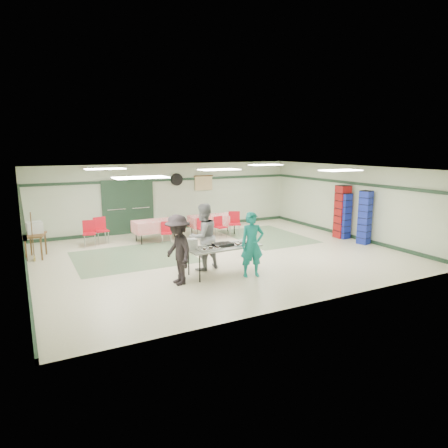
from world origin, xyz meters
name	(u,v)px	position (x,y,z in m)	size (l,w,h in m)	color
floor	(219,255)	(0.00, 0.00, 0.00)	(11.00, 11.00, 0.00)	beige
ceiling	(219,169)	(0.00, 0.00, 2.70)	(11.00, 11.00, 0.00)	white
wall_back	(170,197)	(0.00, 4.50, 1.35)	(11.00, 11.00, 0.00)	beige
wall_front	(315,243)	(0.00, -4.50, 1.35)	(11.00, 11.00, 0.00)	beige
wall_left	(22,229)	(-5.50, 0.00, 1.35)	(9.00, 9.00, 0.00)	beige
wall_right	(351,202)	(5.50, 0.00, 1.35)	(9.00, 9.00, 0.00)	beige
trim_back	(169,180)	(0.00, 4.47, 2.05)	(11.00, 0.06, 0.10)	#1C3423
baseboard_back	(171,228)	(0.00, 4.47, 0.06)	(11.00, 0.06, 0.12)	#1C3423
trim_left	(20,201)	(-5.47, 0.00, 2.05)	(9.00, 0.06, 0.10)	#1C3423
baseboard_left	(28,279)	(-5.47, 0.00, 0.06)	(9.00, 0.06, 0.12)	#1C3423
trim_right	(351,183)	(5.47, 0.00, 2.05)	(9.00, 0.06, 0.10)	#1C3423
baseboard_right	(348,235)	(5.47, 0.00, 0.06)	(9.00, 0.06, 0.12)	#1C3423
green_patch_a	(133,257)	(-2.50, 1.00, 0.00)	(3.50, 3.00, 0.01)	slate
green_patch_b	(267,236)	(2.80, 1.50, 0.00)	(2.50, 3.50, 0.01)	slate
double_door_left	(116,208)	(-2.20, 4.44, 1.05)	(0.90, 0.06, 2.10)	#979A97
double_door_right	(140,206)	(-1.25, 4.44, 1.05)	(0.90, 0.06, 2.10)	#979A97
door_frame	(128,207)	(-1.73, 4.42, 1.05)	(2.00, 0.03, 2.15)	#1C3423
wall_fan	(177,179)	(0.30, 4.44, 2.05)	(0.50, 0.50, 0.10)	black
scroll_banner	(204,183)	(1.50, 4.44, 1.85)	(0.80, 0.02, 0.60)	tan
serving_table	(223,247)	(-0.75, -1.72, 0.72)	(2.06, 0.92, 0.76)	#B1B1AC
sheet_tray_right	(242,244)	(-0.22, -1.80, 0.77)	(0.57, 0.43, 0.02)	silver
sheet_tray_mid	(218,245)	(-0.86, -1.63, 0.77)	(0.61, 0.46, 0.02)	silver
sheet_tray_left	(208,249)	(-1.25, -1.83, 0.77)	(0.63, 0.48, 0.02)	silver
baking_pan	(223,245)	(-0.77, -1.74, 0.80)	(0.52, 0.33, 0.08)	black
foam_box_stack	(192,244)	(-1.62, -1.63, 0.89)	(0.23, 0.21, 0.27)	white
volunteer_teal	(252,245)	(-0.19, -2.28, 0.86)	(0.62, 0.41, 1.71)	#12827B
volunteer_grey	(203,237)	(-1.08, -1.14, 0.93)	(0.90, 0.70, 1.85)	gray
volunteer_dark	(178,250)	(-2.13, -1.96, 0.88)	(1.13, 0.65, 1.75)	black
dining_table_a	(213,220)	(1.12, 2.75, 0.57)	(1.87, 0.88, 0.77)	red
dining_table_b	(158,225)	(-1.08, 2.75, 0.57)	(1.83, 0.88, 0.77)	red
chair_a	(220,225)	(1.11, 2.17, 0.49)	(0.43, 0.43, 0.81)	red
chair_b	(203,226)	(0.41, 2.18, 0.49)	(0.39, 0.39, 0.80)	red
chair_c	(234,221)	(1.75, 2.18, 0.57)	(0.57, 0.57, 0.94)	red
chair_d	(166,230)	(-0.99, 2.17, 0.48)	(0.46, 0.46, 0.78)	red
chair_loose_a	(101,228)	(-3.03, 3.24, 0.58)	(0.48, 0.48, 0.94)	red
chair_loose_b	(89,231)	(-3.45, 3.03, 0.55)	(0.48, 0.48, 0.90)	red
crate_stack_blue_a	(344,216)	(5.15, -0.07, 0.85)	(0.37, 0.37, 1.69)	navy
crate_stack_red	(342,212)	(5.15, 0.05, 0.98)	(0.43, 0.43, 1.97)	maroon
crate_stack_blue_b	(365,218)	(5.15, -1.05, 0.94)	(0.36, 0.36, 1.88)	navy
printer_table	(35,238)	(-5.15, 2.29, 0.63)	(0.72, 0.93, 0.74)	brown
office_printer	(34,227)	(-5.15, 2.45, 0.92)	(0.45, 0.39, 0.35)	beige
broom	(32,236)	(-5.23, 2.04, 0.76)	(0.03, 0.03, 1.46)	brown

